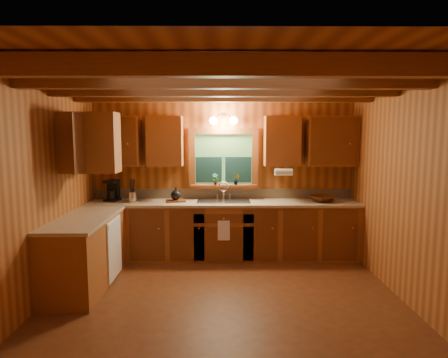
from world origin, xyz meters
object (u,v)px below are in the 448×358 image
at_px(coffee_maker, 113,190).
at_px(wicker_basket, 322,199).
at_px(sink, 224,204).
at_px(cutting_board, 176,201).

xyz_separation_m(coffee_maker, wicker_basket, (3.30, -0.12, -0.12)).
bearing_deg(sink, wicker_basket, -0.84).
xyz_separation_m(sink, coffee_maker, (-1.76, 0.09, 0.21)).
relative_size(coffee_maker, cutting_board, 1.15).
bearing_deg(wicker_basket, coffee_maker, 178.00).
bearing_deg(cutting_board, sink, -15.70).
xyz_separation_m(sink, wicker_basket, (1.54, -0.02, 0.09)).
height_order(coffee_maker, cutting_board, coffee_maker).
relative_size(coffee_maker, wicker_basket, 0.86).
relative_size(cutting_board, wicker_basket, 0.75).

